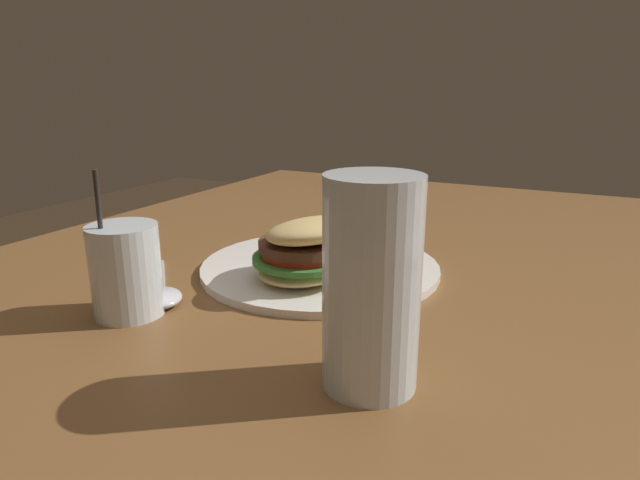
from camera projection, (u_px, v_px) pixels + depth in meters
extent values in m
cube|color=brown|center=(475.00, 293.00, 0.69)|extent=(1.38, 1.39, 0.03)
cylinder|color=brown|center=(292.00, 309.00, 1.59)|extent=(0.07, 0.07, 0.74)
cylinder|color=white|center=(320.00, 267.00, 0.72)|extent=(0.32, 0.32, 0.01)
ellipsoid|color=#DBB770|center=(304.00, 270.00, 0.66)|extent=(0.14, 0.13, 0.02)
cylinder|color=#38752D|center=(304.00, 258.00, 0.66)|extent=(0.16, 0.16, 0.01)
cylinder|color=red|center=(304.00, 252.00, 0.66)|extent=(0.13, 0.13, 0.01)
cylinder|color=#4C2D1E|center=(304.00, 245.00, 0.65)|extent=(0.14, 0.14, 0.01)
ellipsoid|color=#DBB770|center=(312.00, 230.00, 0.64)|extent=(0.15, 0.13, 0.04)
cube|color=gold|center=(340.00, 233.00, 0.80)|extent=(0.04, 0.07, 0.01)
cube|color=gold|center=(338.00, 234.00, 0.83)|extent=(0.03, 0.06, 0.02)
cube|color=gold|center=(331.00, 241.00, 0.79)|extent=(0.07, 0.06, 0.01)
cube|color=gold|center=(329.00, 244.00, 0.76)|extent=(0.02, 0.07, 0.01)
cube|color=gold|center=(341.00, 242.00, 0.75)|extent=(0.04, 0.06, 0.03)
cube|color=gold|center=(333.00, 233.00, 0.76)|extent=(0.05, 0.05, 0.01)
cube|color=gold|center=(321.00, 245.00, 0.75)|extent=(0.02, 0.06, 0.02)
cube|color=gold|center=(345.00, 237.00, 0.77)|extent=(0.08, 0.01, 0.03)
cube|color=gold|center=(376.00, 243.00, 0.78)|extent=(0.01, 0.08, 0.02)
cube|color=gold|center=(341.00, 235.00, 0.75)|extent=(0.06, 0.05, 0.02)
cube|color=gold|center=(305.00, 245.00, 0.76)|extent=(0.04, 0.06, 0.03)
cube|color=gold|center=(319.00, 246.00, 0.75)|extent=(0.08, 0.02, 0.03)
cube|color=gold|center=(302.00, 247.00, 0.77)|extent=(0.05, 0.05, 0.02)
cube|color=gold|center=(323.00, 254.00, 0.73)|extent=(0.06, 0.06, 0.02)
cube|color=gold|center=(352.00, 254.00, 0.73)|extent=(0.06, 0.08, 0.01)
cube|color=gold|center=(307.00, 240.00, 0.81)|extent=(0.07, 0.05, 0.02)
cube|color=gold|center=(375.00, 255.00, 0.74)|extent=(0.07, 0.02, 0.02)
cube|color=gold|center=(357.00, 242.00, 0.78)|extent=(0.09, 0.01, 0.03)
cube|color=gold|center=(349.00, 251.00, 0.75)|extent=(0.07, 0.04, 0.03)
cylinder|color=silver|center=(371.00, 285.00, 0.43)|extent=(0.08, 0.08, 0.18)
cylinder|color=gold|center=(371.00, 305.00, 0.43)|extent=(0.07, 0.07, 0.14)
cylinder|color=silver|center=(126.00, 270.00, 0.57)|extent=(0.07, 0.07, 0.10)
cylinder|color=yellow|center=(127.00, 281.00, 0.58)|extent=(0.07, 0.07, 0.08)
cylinder|color=black|center=(102.00, 245.00, 0.55)|extent=(0.02, 0.02, 0.16)
ellipsoid|color=silver|center=(161.00, 298.00, 0.61)|extent=(0.08, 0.07, 0.02)
cube|color=silver|center=(161.00, 277.00, 0.69)|extent=(0.11, 0.10, 0.00)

